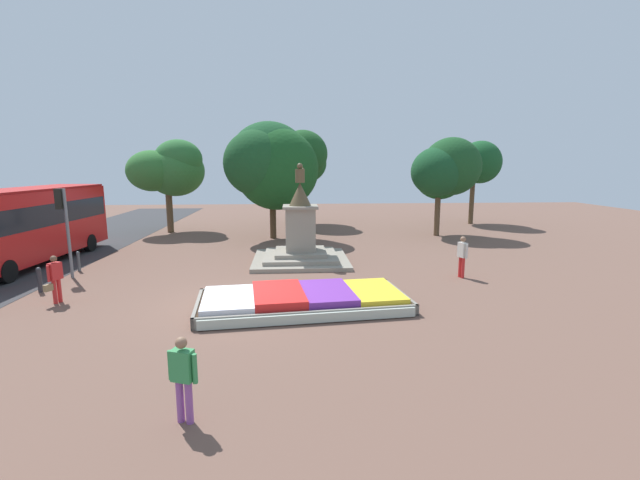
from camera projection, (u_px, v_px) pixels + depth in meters
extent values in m
plane|color=brown|center=(239.00, 304.00, 14.02)|extent=(73.04, 73.04, 0.00)
cube|color=#38281C|center=(303.00, 302.00, 13.71)|extent=(6.71, 3.47, 0.31)
cube|color=gray|center=(310.00, 317.00, 12.32)|extent=(6.61, 0.84, 0.35)
cube|color=gray|center=(297.00, 289.00, 15.10)|extent=(6.61, 0.84, 0.35)
cube|color=gray|center=(198.00, 308.00, 13.13)|extent=(0.43, 2.96, 0.35)
cube|color=gray|center=(400.00, 296.00, 14.28)|extent=(0.43, 2.96, 0.35)
cube|color=white|center=(228.00, 299.00, 13.26)|extent=(1.84, 2.73, 0.17)
cube|color=red|center=(279.00, 295.00, 13.52)|extent=(1.84, 2.73, 0.27)
cube|color=#72339E|center=(327.00, 293.00, 13.80)|extent=(1.84, 2.73, 0.23)
cube|color=yellow|center=(373.00, 291.00, 14.08)|extent=(1.84, 2.73, 0.16)
cube|color=#B2BCAD|center=(310.00, 318.00, 12.27)|extent=(6.29, 0.91, 0.28)
cube|color=gray|center=(301.00, 260.00, 20.20)|extent=(4.40, 4.40, 0.18)
cube|color=gray|center=(301.00, 256.00, 20.17)|extent=(3.38, 3.38, 0.18)
cube|color=gray|center=(301.00, 252.00, 20.13)|extent=(2.36, 2.36, 0.18)
cube|color=gray|center=(301.00, 248.00, 20.10)|extent=(1.34, 1.34, 0.18)
cube|color=gray|center=(300.00, 227.00, 19.93)|extent=(1.36, 1.36, 1.81)
cube|color=gray|center=(300.00, 207.00, 19.76)|extent=(1.60, 1.60, 0.12)
cone|color=brown|center=(300.00, 194.00, 19.66)|extent=(1.02, 1.02, 1.05)
cylinder|color=brown|center=(300.00, 176.00, 19.52)|extent=(0.44, 0.44, 0.61)
sphere|color=brown|center=(300.00, 166.00, 19.44)|extent=(0.27, 0.27, 0.27)
cylinder|color=brown|center=(302.00, 173.00, 19.75)|extent=(0.25, 0.45, 0.51)
cylinder|color=slate|center=(68.00, 234.00, 16.98)|extent=(0.12, 0.12, 3.59)
cube|color=black|center=(59.00, 199.00, 16.71)|extent=(0.25, 0.29, 0.80)
cylinder|color=red|center=(55.00, 192.00, 16.65)|extent=(0.04, 0.14, 0.14)
cylinder|color=#543E08|center=(55.00, 199.00, 16.70)|extent=(0.04, 0.14, 0.14)
cylinder|color=#0D4211|center=(56.00, 206.00, 16.74)|extent=(0.04, 0.14, 0.14)
cube|color=red|center=(23.00, 225.00, 18.97)|extent=(2.98, 10.40, 3.01)
cube|color=black|center=(21.00, 215.00, 18.89)|extent=(2.98, 10.09, 0.96)
cube|color=#9F1414|center=(18.00, 190.00, 18.70)|extent=(2.92, 10.19, 0.10)
cylinder|color=black|center=(47.00, 243.00, 22.49)|extent=(0.33, 0.91, 0.90)
cylinder|color=black|center=(90.00, 243.00, 22.52)|extent=(0.33, 0.91, 0.90)
cylinder|color=black|center=(7.00, 272.00, 16.44)|extent=(0.33, 0.91, 0.90)
cylinder|color=red|center=(59.00, 290.00, 14.16)|extent=(0.13, 0.13, 0.80)
cylinder|color=red|center=(55.00, 292.00, 13.99)|extent=(0.13, 0.13, 0.80)
cube|color=red|center=(55.00, 271.00, 13.95)|extent=(0.34, 0.43, 0.56)
cylinder|color=red|center=(61.00, 270.00, 14.18)|extent=(0.09, 0.09, 0.54)
cylinder|color=red|center=(48.00, 274.00, 13.73)|extent=(0.09, 0.09, 0.54)
sphere|color=brown|center=(53.00, 259.00, 13.88)|extent=(0.21, 0.21, 0.21)
cube|color=olive|center=(48.00, 288.00, 13.76)|extent=(0.21, 0.30, 0.22)
cylinder|color=#8C4C99|center=(189.00, 402.00, 7.49)|extent=(0.13, 0.13, 0.80)
cylinder|color=#8C4C99|center=(180.00, 401.00, 7.54)|extent=(0.13, 0.13, 0.80)
cube|color=#338C4C|center=(182.00, 365.00, 7.40)|extent=(0.43, 0.34, 0.56)
cylinder|color=#338C4C|center=(195.00, 369.00, 7.34)|extent=(0.09, 0.09, 0.54)
cylinder|color=#338C4C|center=(171.00, 365.00, 7.46)|extent=(0.09, 0.09, 0.54)
sphere|color=#8C664C|center=(181.00, 343.00, 7.32)|extent=(0.21, 0.21, 0.21)
cylinder|color=red|center=(460.00, 267.00, 17.32)|extent=(0.13, 0.13, 0.84)
cylinder|color=red|center=(463.00, 268.00, 17.15)|extent=(0.13, 0.13, 0.84)
cube|color=beige|center=(463.00, 250.00, 17.11)|extent=(0.31, 0.43, 0.60)
cylinder|color=beige|center=(459.00, 250.00, 17.34)|extent=(0.09, 0.09, 0.57)
cylinder|color=beige|center=(466.00, 252.00, 16.90)|extent=(0.09, 0.09, 0.57)
sphere|color=#8C664C|center=(463.00, 239.00, 17.04)|extent=(0.22, 0.22, 0.22)
cylinder|color=#2D2D33|center=(40.00, 282.00, 15.25)|extent=(0.16, 0.16, 0.78)
sphere|color=#2D2D33|center=(38.00, 270.00, 15.18)|extent=(0.17, 0.17, 0.17)
cylinder|color=#4C5156|center=(79.00, 263.00, 18.28)|extent=(0.13, 0.13, 0.76)
sphere|color=#4C5156|center=(78.00, 253.00, 18.20)|extent=(0.14, 0.14, 0.14)
cylinder|color=#4C3823|center=(299.00, 202.00, 32.32)|extent=(0.38, 0.38, 3.48)
ellipsoid|color=#1A4E22|center=(302.00, 163.00, 32.64)|extent=(3.83, 3.84, 3.12)
ellipsoid|color=#1C4C21|center=(303.00, 154.00, 31.28)|extent=(3.62, 3.44, 3.47)
ellipsoid|color=#194D25|center=(296.00, 162.00, 31.78)|extent=(3.73, 3.82, 3.15)
cylinder|color=#4C3823|center=(273.00, 218.00, 26.42)|extent=(0.39, 0.39, 2.56)
ellipsoid|color=#1A4923|center=(258.00, 163.00, 24.80)|extent=(3.99, 3.85, 3.86)
ellipsoid|color=#1A4C27|center=(269.00, 158.00, 25.74)|extent=(4.75, 4.62, 4.34)
ellipsoid|color=#194D20|center=(277.00, 169.00, 25.22)|extent=(4.94, 4.20, 4.82)
cylinder|color=brown|center=(472.00, 204.00, 32.89)|extent=(0.35, 0.35, 3.13)
ellipsoid|color=#194A24|center=(467.00, 163.00, 32.93)|extent=(3.87, 3.44, 2.97)
ellipsoid|color=#194E26|center=(480.00, 162.00, 31.62)|extent=(3.13, 2.89, 3.12)
ellipsoid|color=#1B4D20|center=(463.00, 160.00, 32.60)|extent=(3.09, 3.18, 2.33)
cylinder|color=brown|center=(437.00, 216.00, 27.40)|extent=(0.35, 0.35, 2.54)
ellipsoid|color=#1A4922|center=(451.00, 166.00, 26.75)|extent=(3.70, 3.39, 3.60)
ellipsoid|color=#174E1F|center=(440.00, 173.00, 27.41)|extent=(3.32, 3.28, 3.31)
ellipsoid|color=#184825|center=(437.00, 172.00, 26.58)|extent=(3.26, 3.38, 3.05)
cylinder|color=brown|center=(170.00, 212.00, 28.71)|extent=(0.42, 0.42, 2.81)
ellipsoid|color=#316E32|center=(175.00, 171.00, 28.62)|extent=(3.84, 4.09, 3.37)
ellipsoid|color=#2E6C33|center=(178.00, 159.00, 28.09)|extent=(3.09, 2.69, 2.58)
ellipsoid|color=#306C2F|center=(152.00, 171.00, 27.70)|extent=(3.23, 3.15, 2.64)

